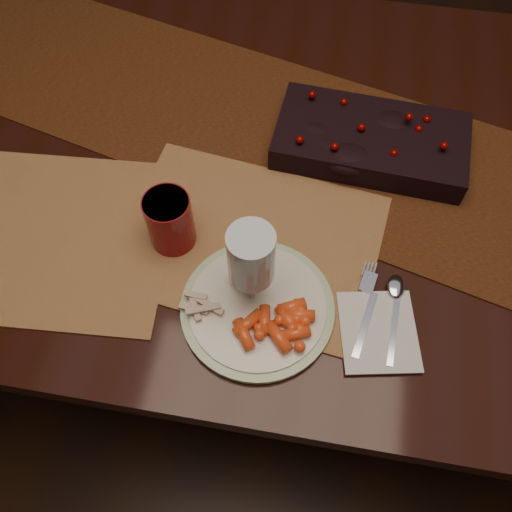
% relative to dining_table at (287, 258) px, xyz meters
% --- Properties ---
extents(floor, '(5.00, 5.00, 0.00)m').
position_rel_dining_table_xyz_m(floor, '(0.00, 0.00, -0.38)').
color(floor, black).
rests_on(floor, ground).
extents(dining_table, '(1.80, 1.00, 0.75)m').
position_rel_dining_table_xyz_m(dining_table, '(0.00, 0.00, 0.00)').
color(dining_table, black).
rests_on(dining_table, floor).
extents(table_runner, '(1.88, 0.84, 0.00)m').
position_rel_dining_table_xyz_m(table_runner, '(-0.05, 0.06, 0.38)').
color(table_runner, '#4D3005').
rests_on(table_runner, dining_table).
extents(centerpiece, '(0.36, 0.20, 0.07)m').
position_rel_dining_table_xyz_m(centerpiece, '(0.13, 0.04, 0.41)').
color(centerpiece, black).
rests_on(centerpiece, table_runner).
extents(placemat_main, '(0.47, 0.37, 0.00)m').
position_rel_dining_table_xyz_m(placemat_main, '(-0.06, -0.19, 0.38)').
color(placemat_main, brown).
rests_on(placemat_main, dining_table).
extents(placemat_second, '(0.49, 0.38, 0.00)m').
position_rel_dining_table_xyz_m(placemat_second, '(-0.42, -0.24, 0.38)').
color(placemat_second, '#935D36').
rests_on(placemat_second, dining_table).
extents(dinner_plate, '(0.26, 0.26, 0.01)m').
position_rel_dining_table_xyz_m(dinner_plate, '(-0.02, -0.32, 0.39)').
color(dinner_plate, silver).
rests_on(dinner_plate, placemat_main).
extents(baby_carrots, '(0.12, 0.10, 0.02)m').
position_rel_dining_table_xyz_m(baby_carrots, '(0.01, -0.34, 0.40)').
color(baby_carrots, '#EE4819').
rests_on(baby_carrots, dinner_plate).
extents(mashed_potatoes, '(0.08, 0.07, 0.05)m').
position_rel_dining_table_xyz_m(mashed_potatoes, '(-0.05, -0.26, 0.42)').
color(mashed_potatoes, '#D5C87E').
rests_on(mashed_potatoes, dinner_plate).
extents(turkey_shreds, '(0.08, 0.07, 0.02)m').
position_rel_dining_table_xyz_m(turkey_shreds, '(-0.10, -0.33, 0.40)').
color(turkey_shreds, '#A07C70').
rests_on(turkey_shreds, dinner_plate).
extents(napkin, '(0.14, 0.15, 0.00)m').
position_rel_dining_table_xyz_m(napkin, '(0.17, -0.32, 0.38)').
color(napkin, silver).
rests_on(napkin, placemat_main).
extents(fork, '(0.05, 0.15, 0.00)m').
position_rel_dining_table_xyz_m(fork, '(0.15, -0.30, 0.39)').
color(fork, silver).
rests_on(fork, napkin).
extents(spoon, '(0.04, 0.15, 0.00)m').
position_rel_dining_table_xyz_m(spoon, '(0.19, -0.30, 0.39)').
color(spoon, silver).
rests_on(spoon, napkin).
extents(red_cup, '(0.10, 0.10, 0.10)m').
position_rel_dining_table_xyz_m(red_cup, '(-0.18, -0.21, 0.43)').
color(red_cup, maroon).
rests_on(red_cup, placemat_main).
extents(wine_glass, '(0.09, 0.09, 0.19)m').
position_rel_dining_table_xyz_m(wine_glass, '(-0.03, -0.30, 0.47)').
color(wine_glass, '#A3B2BD').
rests_on(wine_glass, dining_table).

